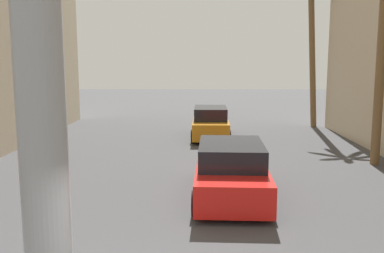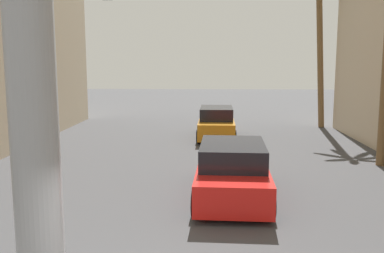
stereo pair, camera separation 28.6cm
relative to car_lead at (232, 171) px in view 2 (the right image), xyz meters
The scene contains 4 objects.
ground_plane 3.21m from the car_lead, 110.47° to the left, with size 92.40×92.40×0.00m, color #424244.
car_lead is the anchor object (origin of this frame).
car_far 9.72m from the car_lead, 91.90° to the left, with size 1.95×4.60×1.56m.
palm_tree_far_right 15.49m from the car_lead, 67.08° to the left, with size 2.93×3.05×9.11m.
Camera 2 is at (0.45, -4.83, 3.83)m, focal length 40.00 mm.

